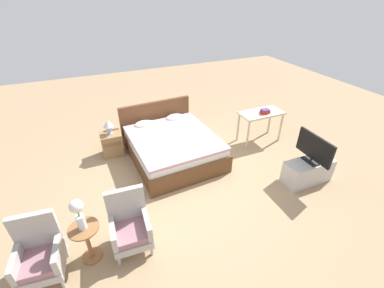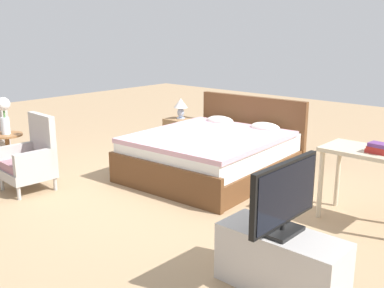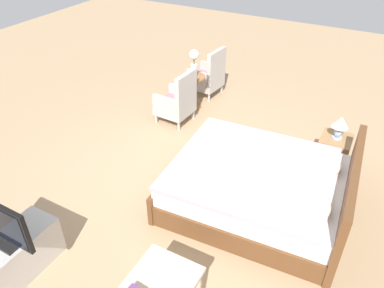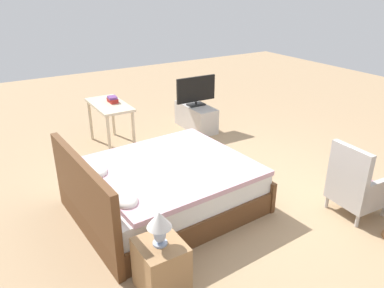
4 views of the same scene
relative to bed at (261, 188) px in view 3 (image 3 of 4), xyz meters
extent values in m
plane|color=#A38460|center=(0.01, -0.92, -0.30)|extent=(16.00, 16.00, 0.00)
cube|color=brown|center=(0.00, -0.05, -0.16)|extent=(1.83, 2.19, 0.28)
cube|color=white|center=(0.00, -0.05, 0.10)|extent=(1.76, 2.10, 0.24)
cube|color=#CC9EAD|center=(0.01, -0.13, 0.25)|extent=(1.80, 1.94, 0.06)
cube|color=brown|center=(-0.06, 0.96, 0.18)|extent=(1.75, 0.18, 0.96)
cube|color=brown|center=(0.06, -1.06, -0.10)|extent=(1.75, 0.16, 0.40)
ellipsoid|color=white|center=(-0.42, 0.66, 0.29)|extent=(0.46, 0.31, 0.14)
ellipsoid|color=white|center=(0.34, 0.71, 0.29)|extent=(0.46, 0.31, 0.14)
cylinder|color=#ADA8A3|center=(-2.72, -2.20, -0.22)|extent=(0.04, 0.04, 0.16)
cylinder|color=#ADA8A3|center=(-2.26, -2.25, -0.22)|extent=(0.04, 0.04, 0.16)
cylinder|color=#ADA8A3|center=(-2.67, -1.74, -0.22)|extent=(0.04, 0.04, 0.16)
cylinder|color=#ADA8A3|center=(-2.22, -1.79, -0.22)|extent=(0.04, 0.04, 0.16)
cube|color=#ADA8A3|center=(-2.47, -2.00, -0.08)|extent=(0.59, 0.59, 0.12)
cube|color=gray|center=(-2.47, -2.00, 0.03)|extent=(0.55, 0.55, 0.10)
cube|color=#ADA8A3|center=(-2.45, -1.77, 0.30)|extent=(0.55, 0.14, 0.64)
cube|color=#ADA8A3|center=(-2.70, -1.97, 0.11)|extent=(0.12, 0.52, 0.26)
cube|color=#ADA8A3|center=(-2.24, -2.02, 0.11)|extent=(0.12, 0.52, 0.26)
cylinder|color=#ADA8A3|center=(-1.55, -2.21, -0.22)|extent=(0.04, 0.04, 0.16)
cylinder|color=#ADA8A3|center=(-1.09, -2.24, -0.22)|extent=(0.04, 0.04, 0.16)
cylinder|color=#ADA8A3|center=(-1.53, -1.75, -0.22)|extent=(0.04, 0.04, 0.16)
cylinder|color=#ADA8A3|center=(-1.07, -1.78, -0.22)|extent=(0.04, 0.04, 0.16)
cube|color=#ADA8A3|center=(-1.31, -2.00, -0.08)|extent=(0.57, 0.57, 0.12)
cube|color=gray|center=(-1.31, -2.00, 0.03)|extent=(0.53, 0.53, 0.10)
cube|color=#ADA8A3|center=(-1.30, -1.77, 0.30)|extent=(0.54, 0.11, 0.64)
cube|color=#ADA8A3|center=(-1.54, -1.98, 0.11)|extent=(0.10, 0.52, 0.26)
cube|color=#ADA8A3|center=(-1.07, -2.01, 0.11)|extent=(0.10, 0.52, 0.26)
cylinder|color=#936038|center=(-1.89, -1.94, -0.29)|extent=(0.28, 0.28, 0.03)
cylinder|color=#936038|center=(-1.89, -1.94, 0.01)|extent=(0.06, 0.06, 0.56)
cylinder|color=#936038|center=(-1.89, -1.94, 0.30)|extent=(0.40, 0.40, 0.02)
cylinder|color=silver|center=(-1.89, -1.94, 0.42)|extent=(0.11, 0.11, 0.22)
cylinder|color=#477538|center=(-1.89, -1.94, 0.58)|extent=(0.02, 0.02, 0.10)
sphere|color=silver|center=(-1.89, -1.94, 0.70)|extent=(0.17, 0.17, 0.17)
cube|color=#997047|center=(-1.20, 0.63, -0.04)|extent=(0.44, 0.40, 0.52)
cube|color=brown|center=(-1.20, 0.42, 0.07)|extent=(0.37, 0.01, 0.09)
cylinder|color=#9EADC6|center=(-1.20, 0.63, 0.24)|extent=(0.13, 0.13, 0.02)
ellipsoid|color=#9EADC6|center=(-1.20, 0.63, 0.33)|extent=(0.11, 0.11, 0.16)
cone|color=silver|center=(-1.20, 0.63, 0.48)|extent=(0.22, 0.22, 0.15)
cube|color=#B7B2AD|center=(2.14, -1.85, -0.06)|extent=(0.96, 0.40, 0.47)
cube|color=black|center=(2.14, -1.85, 0.19)|extent=(0.20, 0.32, 0.03)
cylinder|color=black|center=(2.14, -1.85, 0.23)|extent=(0.04, 0.04, 0.05)
cylinder|color=beige|center=(1.73, -0.38, 0.06)|extent=(0.05, 0.05, 0.72)
camera|label=1|loc=(-1.47, -4.58, 3.02)|focal=24.00mm
camera|label=2|loc=(3.66, -4.56, 1.63)|focal=42.00mm
camera|label=3|loc=(3.45, 0.91, 3.03)|focal=35.00mm
camera|label=4|loc=(-3.60, 1.78, 2.33)|focal=35.00mm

